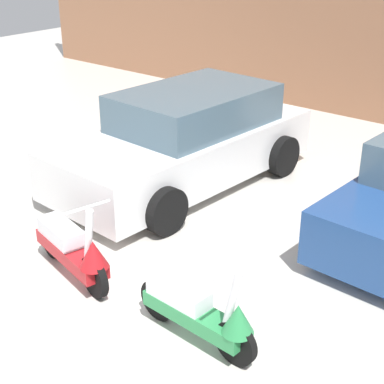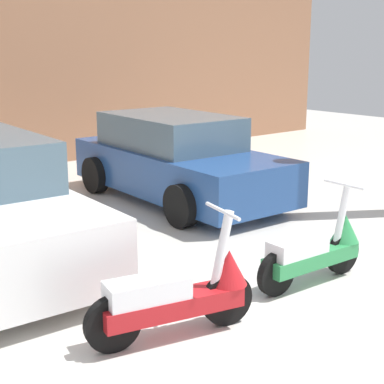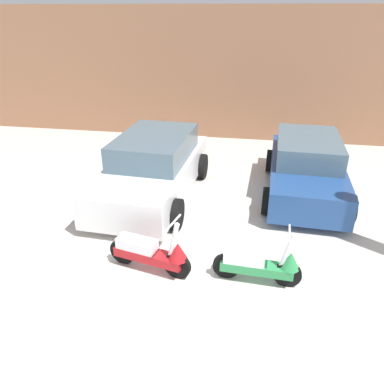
% 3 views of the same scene
% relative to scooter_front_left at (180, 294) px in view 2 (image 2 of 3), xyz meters
% --- Properties ---
extents(ground_plane, '(28.00, 28.00, 0.00)m').
position_rel_scooter_front_left_xyz_m(ground_plane, '(0.62, -1.19, -0.37)').
color(ground_plane, silver).
extents(scooter_front_left, '(1.46, 0.64, 1.04)m').
position_rel_scooter_front_left_xyz_m(scooter_front_left, '(0.00, 0.00, 0.00)').
color(scooter_front_left, black).
rests_on(scooter_front_left, ground_plane).
extents(scooter_front_right, '(1.40, 0.50, 0.98)m').
position_rel_scooter_front_left_xyz_m(scooter_front_right, '(1.76, 0.02, -0.02)').
color(scooter_front_right, black).
rests_on(scooter_front_right, ground_plane).
extents(car_rear_center, '(1.98, 3.89, 1.30)m').
position_rel_scooter_front_left_xyz_m(car_rear_center, '(2.75, 3.53, 0.25)').
color(car_rear_center, navy).
rests_on(car_rear_center, ground_plane).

